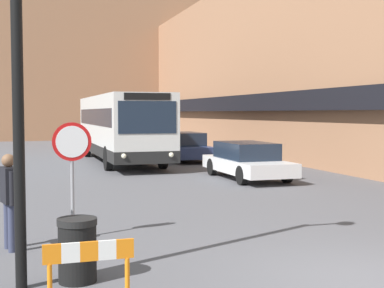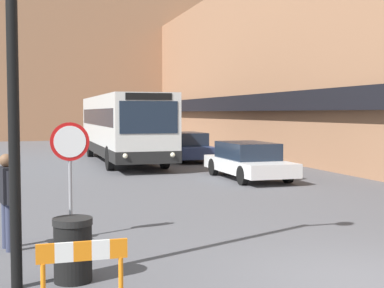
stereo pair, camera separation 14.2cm
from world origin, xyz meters
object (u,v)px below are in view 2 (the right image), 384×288
object	(u,v)px
construction_barricade	(83,263)
city_bus	(123,127)
trash_bin	(73,249)
stop_sign	(70,155)
parked_car_middle	(186,147)
street_lamp	(33,10)
parked_car_front	(248,160)
pedestrian	(7,192)

from	to	relation	value
construction_barricade	city_bus	bearing A→B (deg)	78.79
trash_bin	construction_barricade	xyz separation A→B (m)	(-0.00, -1.46, 0.19)
stop_sign	construction_barricade	distance (m)	4.31
city_bus	construction_barricade	distance (m)	20.72
city_bus	parked_car_middle	bearing A→B (deg)	-2.64
street_lamp	trash_bin	world-z (taller)	street_lamp
parked_car_middle	street_lamp	xyz separation A→B (m)	(-7.85, -18.76, 3.21)
parked_car_front	stop_sign	world-z (taller)	stop_sign
street_lamp	construction_barricade	bearing A→B (deg)	-69.78
street_lamp	trash_bin	bearing A→B (deg)	7.69
city_bus	trash_bin	xyz separation A→B (m)	(-4.02, -18.84, -1.32)
pedestrian	stop_sign	bearing A→B (deg)	99.61
street_lamp	construction_barricade	xyz separation A→B (m)	(0.51, -1.39, -3.27)
pedestrian	construction_barricade	bearing A→B (deg)	0.69
parked_car_middle	street_lamp	world-z (taller)	street_lamp
city_bus	parked_car_middle	world-z (taller)	city_bus
pedestrian	construction_barricade	xyz separation A→B (m)	(0.99, -3.67, -0.39)
stop_sign	parked_car_front	bearing A→B (deg)	47.61
parked_car_middle	construction_barricade	bearing A→B (deg)	-110.02
pedestrian	construction_barricade	size ratio (longest dim) A/B	1.60
pedestrian	trash_bin	bearing A→B (deg)	9.73
trash_bin	street_lamp	bearing A→B (deg)	-172.31
parked_car_middle	street_lamp	distance (m)	20.59
stop_sign	street_lamp	world-z (taller)	street_lamp
street_lamp	pedestrian	world-z (taller)	street_lamp
parked_car_middle	construction_barricade	xyz separation A→B (m)	(-7.34, -20.14, -0.06)
street_lamp	construction_barricade	size ratio (longest dim) A/B	5.78
stop_sign	construction_barricade	world-z (taller)	stop_sign
stop_sign	construction_barricade	size ratio (longest dim) A/B	2.10
parked_car_front	parked_car_middle	xyz separation A→B (m)	(0.00, 8.11, 0.02)
city_bus	trash_bin	distance (m)	19.31
stop_sign	trash_bin	bearing A→B (deg)	-93.81
parked_car_middle	stop_sign	xyz separation A→B (m)	(-7.16, -15.95, 0.95)
parked_car_front	pedestrian	distance (m)	11.81
city_bus	street_lamp	bearing A→B (deg)	-103.48
stop_sign	street_lamp	xyz separation A→B (m)	(-0.69, -2.80, 2.26)
street_lamp	construction_barricade	distance (m)	3.59
parked_car_front	street_lamp	world-z (taller)	street_lamp
parked_car_middle	city_bus	bearing A→B (deg)	177.36
pedestrian	trash_bin	xyz separation A→B (m)	(0.99, -2.21, -0.58)
parked_car_front	stop_sign	bearing A→B (deg)	-132.39
stop_sign	pedestrian	xyz separation A→B (m)	(-1.17, -0.52, -0.62)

